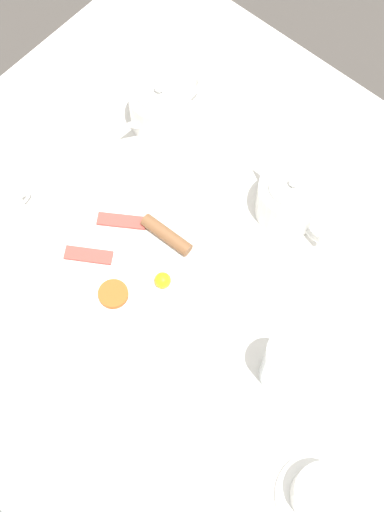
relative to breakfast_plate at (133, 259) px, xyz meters
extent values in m
plane|color=#4C4742|center=(0.07, -0.08, -0.71)|extent=(8.00, 8.00, 0.00)
cube|color=silver|center=(0.07, -0.08, -0.02)|extent=(1.02, 1.11, 0.03)
cylinder|color=brown|center=(0.53, 0.43, -0.37)|extent=(0.04, 0.04, 0.67)
cylinder|color=white|center=(0.00, 0.00, 0.00)|extent=(0.29, 0.29, 0.01)
cylinder|color=white|center=(0.00, -0.07, 0.01)|extent=(0.06, 0.06, 0.00)
sphere|color=yellow|center=(0.00, -0.07, 0.02)|extent=(0.03, 0.03, 0.03)
cylinder|color=brown|center=(0.07, -0.02, 0.02)|extent=(0.03, 0.10, 0.02)
cube|color=#B74C42|center=(0.04, 0.06, 0.01)|extent=(0.07, 0.09, 0.01)
cube|color=#B74C42|center=(-0.05, 0.06, 0.01)|extent=(0.07, 0.08, 0.01)
cylinder|color=#D16023|center=(-0.07, -0.02, 0.01)|extent=(0.05, 0.05, 0.01)
cylinder|color=white|center=(0.25, 0.16, 0.03)|extent=(0.12, 0.12, 0.09)
cylinder|color=white|center=(0.25, 0.16, 0.08)|extent=(0.08, 0.08, 0.01)
sphere|color=white|center=(0.25, 0.16, 0.09)|extent=(0.02, 0.02, 0.02)
cone|color=white|center=(0.18, 0.18, 0.04)|extent=(0.05, 0.03, 0.04)
torus|color=white|center=(0.32, 0.15, 0.03)|extent=(0.07, 0.02, 0.07)
cylinder|color=white|center=(0.26, -0.14, 0.03)|extent=(0.12, 0.12, 0.09)
cylinder|color=white|center=(0.26, -0.14, 0.08)|extent=(0.08, 0.08, 0.01)
sphere|color=white|center=(0.26, -0.14, 0.09)|extent=(0.02, 0.02, 0.02)
cone|color=white|center=(0.28, -0.07, 0.04)|extent=(0.03, 0.05, 0.04)
torus|color=white|center=(0.24, -0.20, 0.03)|extent=(0.03, 0.07, 0.07)
cylinder|color=white|center=(-0.10, -0.49, 0.00)|extent=(0.13, 0.13, 0.01)
cylinder|color=white|center=(-0.10, -0.49, 0.03)|extent=(0.09, 0.09, 0.06)
cylinder|color=tan|center=(-0.10, -0.49, 0.02)|extent=(0.08, 0.08, 0.05)
cylinder|color=white|center=(0.01, -0.32, 0.06)|extent=(0.07, 0.07, 0.14)
cylinder|color=white|center=(-0.08, 0.23, 0.02)|extent=(0.06, 0.06, 0.06)
torus|color=white|center=(-0.05, 0.23, 0.02)|extent=(0.04, 0.01, 0.04)
cube|color=white|center=(-0.18, -0.22, 0.00)|extent=(0.20, 0.20, 0.01)
cube|color=silver|center=(0.44, 0.01, -0.01)|extent=(0.17, 0.05, 0.00)
camera|label=1|loc=(-0.31, -0.41, 1.15)|focal=50.00mm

